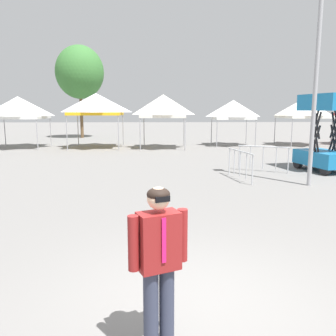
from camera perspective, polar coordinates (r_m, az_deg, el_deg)
name	(u,v)px	position (r m, az deg, el deg)	size (l,w,h in m)	color
ground_plane	(198,305)	(4.92, 4.95, -21.51)	(140.00, 140.00, 0.00)	slate
canopy_tent_far_left	(18,108)	(25.57, -23.41, 9.10)	(3.48, 3.48, 3.43)	#9E9EA3
canopy_tent_behind_center	(96,104)	(24.11, -11.75, 10.23)	(3.43, 3.43, 3.65)	#9E9EA3
canopy_tent_center	(163,106)	(23.27, -0.79, 10.14)	(3.15, 3.15, 3.55)	#9E9EA3
canopy_tent_far_right	(233,110)	(25.47, 10.66, 9.38)	(2.86, 2.86, 3.23)	#9E9EA3
canopy_tent_right_of_center	(304,108)	(27.00, 21.45, 9.14)	(3.25, 3.25, 3.37)	#9E9EA3
scissor_lift	(324,147)	(15.86, 24.31, 3.20)	(1.87, 2.55, 3.18)	black
person_foreground	(159,258)	(3.66, -1.54, -14.61)	(0.61, 0.38, 1.78)	#33384C
light_pole_near_lift	(319,32)	(12.73, 23.60, 19.79)	(0.36, 0.36, 8.80)	#9E9EA3
tree_behind_tents_right	(80,72)	(33.28, -14.31, 15.00)	(4.30, 4.30, 8.27)	brown
crowd_barrier_mid_lot	(240,159)	(12.95, 11.80, 1.41)	(0.43, 2.07, 1.08)	#B7BABF
crowd_barrier_by_lift	(263,154)	(14.84, 15.40, 2.28)	(1.88, 1.03, 1.08)	#B7BABF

